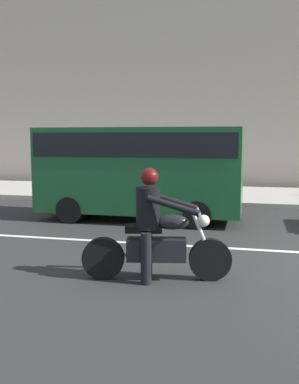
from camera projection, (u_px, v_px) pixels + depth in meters
motorcycle_with_rider_black_leather at (156, 235)px, 6.23m from camera, size 2.13×0.77×1.62m
parked_van_forest_green at (141, 167)px, 10.80m from camera, size 4.92×1.96×2.27m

